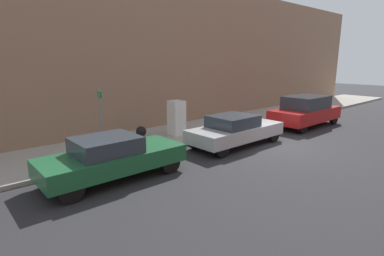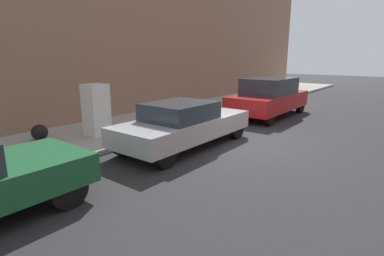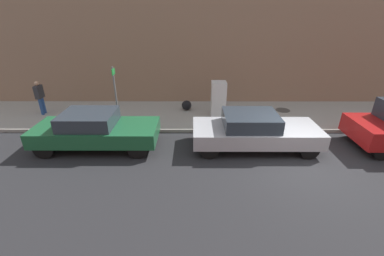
# 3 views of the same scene
# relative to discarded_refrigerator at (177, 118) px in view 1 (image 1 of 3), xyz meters

# --- Properties ---
(ground_plane) EXTENTS (80.00, 80.00, 0.00)m
(ground_plane) POSITION_rel_discarded_refrigerator_xyz_m (3.93, 2.48, -0.98)
(ground_plane) COLOR #28282B
(sidewalk_slab) EXTENTS (3.73, 44.00, 0.15)m
(sidewalk_slab) POSITION_rel_discarded_refrigerator_xyz_m (-0.31, 2.48, -0.91)
(sidewalk_slab) COLOR #9E998E
(sidewalk_slab) RESTS_ON ground
(building_facade_near) EXTENTS (2.46, 39.60, 8.02)m
(building_facade_near) POSITION_rel_discarded_refrigerator_xyz_m (-3.41, 2.48, 3.03)
(building_facade_near) COLOR #937056
(building_facade_near) RESTS_ON ground
(discarded_refrigerator) EXTENTS (0.67, 0.68, 1.67)m
(discarded_refrigerator) POSITION_rel_discarded_refrigerator_xyz_m (0.00, 0.00, 0.00)
(discarded_refrigerator) COLOR white
(discarded_refrigerator) RESTS_ON sidewalk_slab
(manhole_cover) EXTENTS (0.70, 0.70, 0.02)m
(manhole_cover) POSITION_rel_discarded_refrigerator_xyz_m (-0.78, 3.37, -0.83)
(manhole_cover) COLOR #47443F
(manhole_cover) RESTS_ON sidewalk_slab
(street_sign_post) EXTENTS (0.36, 0.07, 2.58)m
(street_sign_post) POSITION_rel_discarded_refrigerator_xyz_m (1.20, -4.38, 0.61)
(street_sign_post) COLOR slate
(street_sign_post) RESTS_ON sidewalk_slab
(fire_hydrant) EXTENTS (0.22, 0.22, 0.83)m
(fire_hydrant) POSITION_rel_discarded_refrigerator_xyz_m (1.00, -4.67, -0.41)
(fire_hydrant) COLOR gold
(fire_hydrant) RESTS_ON sidewalk_slab
(trash_bag) EXTENTS (0.49, 0.49, 0.49)m
(trash_bag) POSITION_rel_discarded_refrigerator_xyz_m (-0.83, -1.51, -0.59)
(trash_bag) COLOR black
(trash_bag) RESTS_ON sidewalk_slab
(parked_sedan_green) EXTENTS (1.81, 4.50, 1.41)m
(parked_sedan_green) POSITION_rel_discarded_refrigerator_xyz_m (2.80, -4.81, -0.25)
(parked_sedan_green) COLOR #1E6038
(parked_sedan_green) RESTS_ON ground
(parked_sedan_silver) EXTENTS (1.84, 4.63, 1.37)m
(parked_sedan_silver) POSITION_rel_discarded_refrigerator_xyz_m (2.80, 1.08, -0.27)
(parked_sedan_silver) COLOR silver
(parked_sedan_silver) RESTS_ON ground
(parked_suv_red) EXTENTS (1.98, 4.78, 1.74)m
(parked_suv_red) POSITION_rel_discarded_refrigerator_xyz_m (2.80, 7.17, -0.09)
(parked_suv_red) COLOR red
(parked_suv_red) RESTS_ON ground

